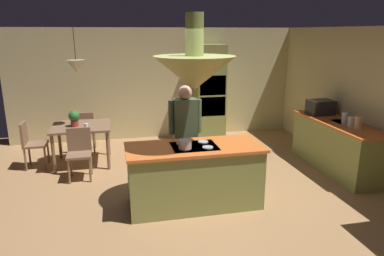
% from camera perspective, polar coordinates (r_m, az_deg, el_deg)
% --- Properties ---
extents(ground, '(8.16, 8.16, 0.00)m').
position_cam_1_polar(ground, '(5.54, -0.11, -11.17)').
color(ground, '#AD7F51').
extents(wall_back, '(6.80, 0.10, 2.55)m').
position_cam_1_polar(wall_back, '(8.45, -5.20, 7.08)').
color(wall_back, beige).
rests_on(wall_back, ground).
extents(wall_right, '(0.10, 7.20, 2.55)m').
position_cam_1_polar(wall_right, '(6.90, 26.54, 3.70)').
color(wall_right, beige).
rests_on(wall_right, ground).
extents(kitchen_island, '(1.93, 0.83, 0.92)m').
position_cam_1_polar(kitchen_island, '(5.17, 0.37, -7.62)').
color(kitchen_island, '#8C934C').
rests_on(kitchen_island, ground).
extents(counter_run_right, '(0.73, 2.09, 0.90)m').
position_cam_1_polar(counter_run_right, '(7.00, 22.14, -2.56)').
color(counter_run_right, '#8C934C').
rests_on(counter_run_right, ground).
extents(oven_tower, '(0.66, 0.62, 2.19)m').
position_cam_1_polar(oven_tower, '(8.30, 2.79, 5.70)').
color(oven_tower, '#8C934C').
rests_on(oven_tower, ground).
extents(dining_table, '(1.06, 0.95, 0.76)m').
position_cam_1_polar(dining_table, '(7.01, -17.28, -0.36)').
color(dining_table, '#886348').
rests_on(dining_table, ground).
extents(person_at_island, '(0.53, 0.22, 1.66)m').
position_cam_1_polar(person_at_island, '(5.64, -1.10, -0.28)').
color(person_at_island, tan).
rests_on(person_at_island, ground).
extents(range_hood, '(1.10, 1.10, 1.00)m').
position_cam_1_polar(range_hood, '(4.79, 0.40, 9.13)').
color(range_hood, '#8C934C').
extents(pendant_light_over_table, '(0.32, 0.32, 0.82)m').
position_cam_1_polar(pendant_light_over_table, '(6.80, -18.08, 9.42)').
color(pendant_light_over_table, beige).
extents(chair_facing_island, '(0.40, 0.40, 0.87)m').
position_cam_1_polar(chair_facing_island, '(6.39, -17.63, -3.37)').
color(chair_facing_island, '#886348').
rests_on(chair_facing_island, ground).
extents(chair_by_back_wall, '(0.40, 0.40, 0.87)m').
position_cam_1_polar(chair_by_back_wall, '(7.72, -16.82, -0.14)').
color(chair_by_back_wall, '#886348').
rests_on(chair_by_back_wall, ground).
extents(chair_at_corner, '(0.40, 0.40, 0.87)m').
position_cam_1_polar(chair_at_corner, '(7.19, -24.42, -1.98)').
color(chair_at_corner, '#886348').
rests_on(chair_at_corner, ground).
extents(potted_plant_on_table, '(0.20, 0.20, 0.30)m').
position_cam_1_polar(potted_plant_on_table, '(6.91, -18.37, 1.61)').
color(potted_plant_on_table, '#99382D').
rests_on(potted_plant_on_table, dining_table).
extents(cup_on_table, '(0.07, 0.07, 0.09)m').
position_cam_1_polar(cup_on_table, '(6.74, -16.61, 0.33)').
color(cup_on_table, white).
rests_on(cup_on_table, dining_table).
extents(canister_flour, '(0.12, 0.12, 0.22)m').
position_cam_1_polar(canister_flour, '(6.46, 25.13, 0.77)').
color(canister_flour, '#E0B78C').
rests_on(canister_flour, counter_run_right).
extents(canister_sugar, '(0.12, 0.12, 0.17)m').
position_cam_1_polar(canister_sugar, '(6.60, 24.17, 0.94)').
color(canister_sugar, silver).
rests_on(canister_sugar, counter_run_right).
extents(canister_tea, '(0.10, 0.10, 0.20)m').
position_cam_1_polar(canister_tea, '(6.74, 23.29, 1.45)').
color(canister_tea, silver).
rests_on(canister_tea, counter_run_right).
extents(microwave_on_counter, '(0.46, 0.36, 0.28)m').
position_cam_1_polar(microwave_on_counter, '(7.35, 19.90, 3.16)').
color(microwave_on_counter, '#232326').
rests_on(microwave_on_counter, counter_run_right).
extents(cooking_pot_on_cooktop, '(0.18, 0.18, 0.12)m').
position_cam_1_polar(cooking_pot_on_cooktop, '(4.84, -1.13, -2.61)').
color(cooking_pot_on_cooktop, '#B2B2B7').
rests_on(cooking_pot_on_cooktop, kitchen_island).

